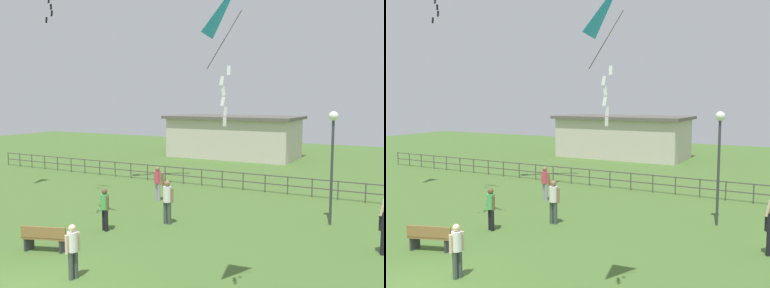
# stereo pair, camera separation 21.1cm
# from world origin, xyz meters

# --- Properties ---
(lamppost) EXTENTS (0.36, 0.36, 4.41)m
(lamppost) POSITION_xyz_m (5.74, 9.59, 3.21)
(lamppost) COLOR #38383D
(lamppost) RESTS_ON ground_plane
(park_bench) EXTENTS (1.55, 0.87, 0.85)m
(park_bench) POSITION_xyz_m (-1.74, 2.22, 0.46)
(park_bench) COLOR olive
(park_bench) RESTS_ON ground_plane
(person_0) EXTENTS (0.46, 0.30, 1.59)m
(person_0) POSITION_xyz_m (-1.49, 4.87, 0.92)
(person_0) COLOR black
(person_0) RESTS_ON ground_plane
(person_2) EXTENTS (0.28, 0.47, 1.79)m
(person_2) POSITION_xyz_m (7.80, 7.05, 0.90)
(person_2) COLOR black
(person_2) RESTS_ON ground_plane
(person_3) EXTENTS (0.28, 0.45, 1.52)m
(person_3) POSITION_xyz_m (0.55, 1.05, 0.87)
(person_3) COLOR #3F4C47
(person_3) RESTS_ON ground_plane
(person_5) EXTENTS (0.48, 0.30, 1.64)m
(person_5) POSITION_xyz_m (-2.37, 9.86, 0.94)
(person_5) COLOR #99999E
(person_5) RESTS_ON ground_plane
(person_6) EXTENTS (0.54, 0.32, 2.03)m
(person_6) POSITION_xyz_m (0.10, 6.70, 1.02)
(person_6) COLOR #3F4C47
(person_6) RESTS_ON ground_plane
(kite_1) EXTENTS (1.19, 0.96, 3.04)m
(kite_1) POSITION_xyz_m (5.24, 1.25, 6.60)
(kite_1) COLOR #198CD1
(waterfront_railing) EXTENTS (36.03, 0.06, 0.95)m
(waterfront_railing) POSITION_xyz_m (-0.30, 14.00, 0.62)
(waterfront_railing) COLOR #4C4742
(waterfront_railing) RESTS_ON ground_plane
(pavilion_building) EXTENTS (10.85, 5.45, 3.45)m
(pavilion_building) POSITION_xyz_m (-5.14, 26.00, 1.75)
(pavilion_building) COLOR beige
(pavilion_building) RESTS_ON ground_plane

